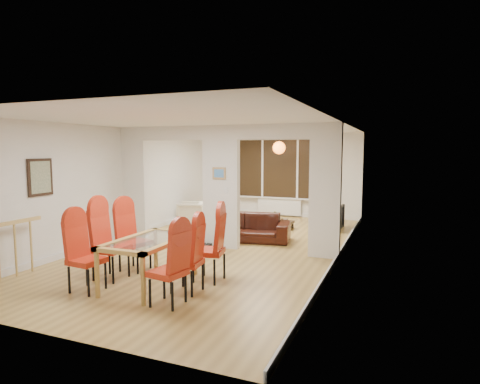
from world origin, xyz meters
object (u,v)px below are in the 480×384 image
Objects in this scene: armchair at (192,213)px; bottle at (275,216)px; dining_table at (150,262)px; dining_chair_rc at (209,246)px; bowl at (285,220)px; television at (336,218)px; sofa at (243,227)px; dining_chair_la at (87,255)px; coffee_table at (276,225)px; dining_chair_rb at (187,257)px; person at (214,196)px; dining_chair_ra at (168,266)px; dining_chair_lc at (135,238)px; dining_chair_lb at (110,243)px.

armchair is 2.34m from bottle.
dining_table is 2.16× the size of armchair.
dining_chair_rc is 4.62m from bowl.
sofa is at bearing 140.95° from television.
dining_table is 1.43× the size of dining_chair_la.
sofa is 2.38× the size of coffee_table.
dining_table is at bearing -95.68° from coffee_table.
dining_chair_rb is (1.38, 0.52, -0.02)m from dining_chair_la.
person reaches higher than dining_chair_rb.
dining_chair_rc is 1.05× the size of television.
dining_chair_rb is 5.74m from television.
dining_chair_ra is at bearing -104.27° from dining_chair_rc.
bottle is at bearing -142.71° from bowl.
dining_chair_rb is 0.49× the size of sofa.
dining_chair_lc reaches higher than sofa.
dining_chair_lb is at bearing 178.34° from dining_table.
dining_chair_rc is (0.06, 1.12, 0.03)m from dining_chair_ra.
dining_chair_rc reaches higher than dining_table.
dining_chair_rc is at bearing 11.68° from dining_chair_lc.
armchair is at bearing -22.74° from person.
person is 5.75× the size of bottle.
dining_chair_lb is at bearing -4.07° from armchair.
dining_table reaches higher than sofa.
television is 1.61m from bottle.
dining_chair_lb is (-0.77, 0.02, 0.22)m from dining_table.
dining_chair_lc is 4.84m from person.
coffee_table is (2.33, 0.42, -0.23)m from armchair.
dining_chair_la is 5.68m from bottle.
dining_chair_la reaches higher than sofa.
dining_chair_lb is at bearing -172.46° from dining_chair_rc.
bottle is (0.49, 4.97, -0.03)m from dining_table.
dining_chair_la reaches higher than coffee_table.
bottle reaches higher than coffee_table.
dining_chair_lc is 5.46× the size of bowl.
dining_chair_rc reaches higher than television.
bottle is at bearing 84.34° from dining_table.
coffee_table is at bearing 86.92° from person.
dining_chair_rb is at bearing 26.66° from person.
sofa is 1.55m from bottle.
coffee_table is (-0.18, 5.64, -0.43)m from dining_chair_ra.
person reaches higher than dining_chair_lc.
television is (1.32, 5.59, -0.22)m from dining_chair_rb.
person is at bearing 174.57° from bowl.
bowl is at bearing 72.91° from dining_chair_lb.
dining_chair_rb is at bearing -91.79° from sofa.
bottle is 1.30× the size of bowl.
sofa is at bearing 90.67° from dining_chair_rb.
dining_chair_ra is at bearing 169.61° from television.
dining_chair_rb is at bearing -90.39° from bowl.
dining_chair_la is at bearing -102.14° from coffee_table.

